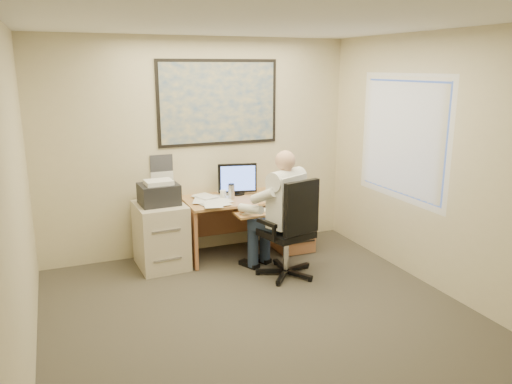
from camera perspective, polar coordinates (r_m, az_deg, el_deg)
name	(u,v)px	position (r m, az deg, el deg)	size (l,w,h in m)	color
room_shell	(273,186)	(4.27, 1.91, 0.73)	(4.00, 4.50, 2.70)	#3B372E
desk	(270,216)	(6.50, 1.66, -2.78)	(1.60, 0.97, 1.14)	tan
world_map	(219,103)	(6.34, -4.30, 10.14)	(1.56, 0.03, 1.06)	#1E4C93
wall_calendar	(162,171)	(6.27, -10.71, 2.32)	(0.28, 0.01, 0.42)	white
window_blinds	(402,138)	(5.93, 16.36, 5.93)	(0.06, 1.40, 1.30)	silver
filing_cabinet	(161,229)	(6.05, -10.85, -4.23)	(0.58, 0.69, 1.06)	beige
office_chair	(287,249)	(5.69, 3.56, -6.48)	(0.84, 0.84, 1.16)	black
person	(285,214)	(5.64, 3.38, -2.51)	(0.60, 0.86, 1.45)	white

